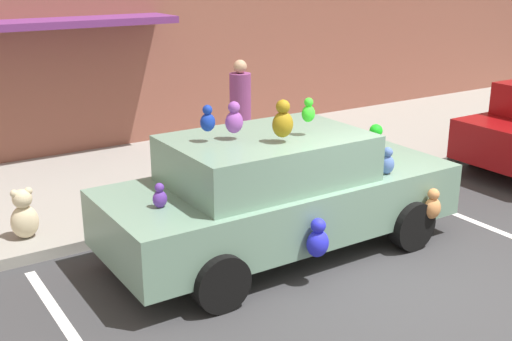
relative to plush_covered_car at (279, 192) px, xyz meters
name	(u,v)px	position (x,y,z in m)	size (l,w,h in m)	color
ground_plane	(416,289)	(0.72, -1.70, -0.80)	(60.00, 60.00, 0.00)	#38383A
sidewalk	(204,169)	(0.72, 3.30, -0.72)	(24.00, 4.00, 0.15)	gray
parking_stripe_front	(471,220)	(2.88, -0.70, -0.80)	(0.12, 3.60, 0.01)	silver
plush_covered_car	(279,192)	(0.00, 0.00, 0.00)	(4.54, 2.11, 2.05)	gray
teddy_bear_on_sidewalk	(24,215)	(-2.69, 1.81, -0.34)	(0.35, 0.29, 0.67)	beige
pedestrian_near_shopfront	(240,117)	(1.27, 2.98, 0.20)	(0.36, 0.36, 1.82)	#853C78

